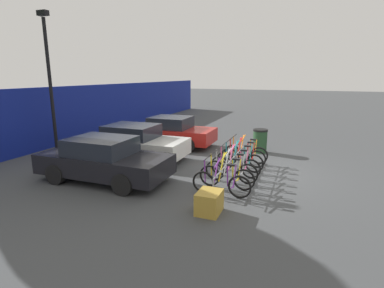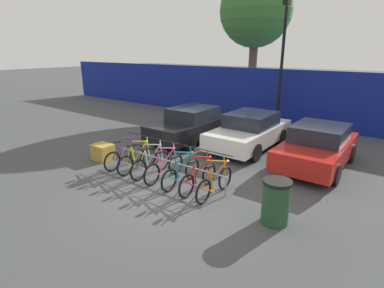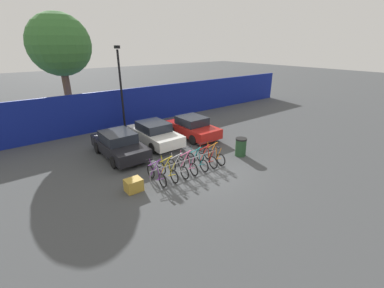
{
  "view_description": "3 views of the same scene",
  "coord_description": "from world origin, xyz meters",
  "px_view_note": "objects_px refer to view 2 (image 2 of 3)",
  "views": [
    {
      "loc": [
        -10.19,
        -1.55,
        3.33
      ],
      "look_at": [
        -0.99,
        1.98,
        1.05
      ],
      "focal_mm": 28.0,
      "sensor_mm": 36.0,
      "label": 1
    },
    {
      "loc": [
        4.84,
        -5.58,
        3.71
      ],
      "look_at": [
        -1.0,
        2.21,
        0.64
      ],
      "focal_mm": 28.0,
      "sensor_mm": 36.0,
      "label": 2
    },
    {
      "loc": [
        -7.55,
        -8.59,
        5.95
      ],
      "look_at": [
        0.36,
        1.59,
        0.86
      ],
      "focal_mm": 24.0,
      "sensor_mm": 36.0,
      "label": 3
    }
  ],
  "objects_px": {
    "bicycle_teal": "(181,173)",
    "bicycle_red": "(198,178)",
    "bicycle_silver": "(151,163)",
    "trash_bin": "(276,202)",
    "car_red": "(317,146)",
    "bike_rack": "(168,163)",
    "tree_behind_hoarding": "(256,11)",
    "bicycle_orange": "(215,183)",
    "lamp_post": "(282,60)",
    "car_white": "(250,131)",
    "bicycle_yellow": "(138,160)",
    "bicycle_pink": "(164,168)",
    "car_black": "(192,124)",
    "cargo_crate": "(103,152)",
    "bicycle_purple": "(125,156)"
  },
  "relations": [
    {
      "from": "bicycle_teal",
      "to": "bicycle_red",
      "type": "distance_m",
      "value": 0.6
    },
    {
      "from": "bicycle_silver",
      "to": "trash_bin",
      "type": "height_order",
      "value": "bicycle_silver"
    },
    {
      "from": "bicycle_red",
      "to": "car_red",
      "type": "height_order",
      "value": "car_red"
    },
    {
      "from": "bike_rack",
      "to": "tree_behind_hoarding",
      "type": "bearing_deg",
      "value": 103.52
    },
    {
      "from": "bicycle_orange",
      "to": "lamp_post",
      "type": "height_order",
      "value": "lamp_post"
    },
    {
      "from": "trash_bin",
      "to": "bicycle_red",
      "type": "bearing_deg",
      "value": 173.08
    },
    {
      "from": "bicycle_silver",
      "to": "tree_behind_hoarding",
      "type": "height_order",
      "value": "tree_behind_hoarding"
    },
    {
      "from": "trash_bin",
      "to": "lamp_post",
      "type": "bearing_deg",
      "value": 111.5
    },
    {
      "from": "bicycle_silver",
      "to": "car_white",
      "type": "xyz_separation_m",
      "value": [
        1.2,
        4.28,
        0.31
      ]
    },
    {
      "from": "bicycle_silver",
      "to": "bicycle_red",
      "type": "xyz_separation_m",
      "value": [
        1.8,
        0.0,
        0.0
      ]
    },
    {
      "from": "bicycle_yellow",
      "to": "bicycle_pink",
      "type": "relative_size",
      "value": 1.0
    },
    {
      "from": "car_black",
      "to": "cargo_crate",
      "type": "height_order",
      "value": "car_black"
    },
    {
      "from": "bicycle_purple",
      "to": "car_white",
      "type": "relative_size",
      "value": 0.41
    },
    {
      "from": "bike_rack",
      "to": "lamp_post",
      "type": "xyz_separation_m",
      "value": [
        0.28,
        7.83,
        2.76
      ]
    },
    {
      "from": "trash_bin",
      "to": "cargo_crate",
      "type": "bearing_deg",
      "value": 177.71
    },
    {
      "from": "bike_rack",
      "to": "cargo_crate",
      "type": "xyz_separation_m",
      "value": [
        -2.91,
        -0.17,
        -0.22
      ]
    },
    {
      "from": "bicycle_orange",
      "to": "car_red",
      "type": "relative_size",
      "value": 0.43
    },
    {
      "from": "bicycle_purple",
      "to": "car_red",
      "type": "relative_size",
      "value": 0.43
    },
    {
      "from": "tree_behind_hoarding",
      "to": "bicycle_teal",
      "type": "bearing_deg",
      "value": -73.56
    },
    {
      "from": "bicycle_red",
      "to": "car_white",
      "type": "distance_m",
      "value": 4.33
    },
    {
      "from": "cargo_crate",
      "to": "bicycle_orange",
      "type": "bearing_deg",
      "value": 0.27
    },
    {
      "from": "car_black",
      "to": "cargo_crate",
      "type": "xyz_separation_m",
      "value": [
        -1.03,
        -3.86,
        -0.42
      ]
    },
    {
      "from": "bicycle_purple",
      "to": "tree_behind_hoarding",
      "type": "relative_size",
      "value": 0.22
    },
    {
      "from": "bicycle_purple",
      "to": "bicycle_pink",
      "type": "xyz_separation_m",
      "value": [
        1.74,
        0.0,
        0.0
      ]
    },
    {
      "from": "bicycle_silver",
      "to": "car_black",
      "type": "xyz_separation_m",
      "value": [
        -1.31,
        3.84,
        0.31
      ]
    },
    {
      "from": "bicycle_red",
      "to": "car_black",
      "type": "height_order",
      "value": "car_black"
    },
    {
      "from": "bicycle_yellow",
      "to": "car_red",
      "type": "height_order",
      "value": "car_red"
    },
    {
      "from": "bicycle_silver",
      "to": "bicycle_orange",
      "type": "relative_size",
      "value": 1.0
    },
    {
      "from": "bicycle_silver",
      "to": "car_white",
      "type": "relative_size",
      "value": 0.41
    },
    {
      "from": "car_black",
      "to": "trash_bin",
      "type": "height_order",
      "value": "car_black"
    },
    {
      "from": "car_black",
      "to": "car_white",
      "type": "height_order",
      "value": "same"
    },
    {
      "from": "bicycle_silver",
      "to": "bicycle_pink",
      "type": "bearing_deg",
      "value": 2.24
    },
    {
      "from": "bicycle_yellow",
      "to": "bike_rack",
      "type": "bearing_deg",
      "value": 3.95
    },
    {
      "from": "bicycle_pink",
      "to": "trash_bin",
      "type": "height_order",
      "value": "bicycle_pink"
    },
    {
      "from": "bicycle_silver",
      "to": "bicycle_pink",
      "type": "xyz_separation_m",
      "value": [
        0.55,
        0.0,
        0.0
      ]
    },
    {
      "from": "bike_rack",
      "to": "cargo_crate",
      "type": "distance_m",
      "value": 2.92
    },
    {
      "from": "bicycle_silver",
      "to": "lamp_post",
      "type": "xyz_separation_m",
      "value": [
        0.85,
        7.97,
        2.88
      ]
    },
    {
      "from": "trash_bin",
      "to": "tree_behind_hoarding",
      "type": "height_order",
      "value": "tree_behind_hoarding"
    },
    {
      "from": "bicycle_yellow",
      "to": "trash_bin",
      "type": "bearing_deg",
      "value": -6.85
    },
    {
      "from": "bicycle_yellow",
      "to": "car_white",
      "type": "xyz_separation_m",
      "value": [
        1.78,
        4.28,
        0.31
      ]
    },
    {
      "from": "bicycle_red",
      "to": "car_red",
      "type": "xyz_separation_m",
      "value": [
        2.06,
        3.82,
        0.31
      ]
    },
    {
      "from": "bicycle_purple",
      "to": "car_white",
      "type": "bearing_deg",
      "value": 61.56
    },
    {
      "from": "car_black",
      "to": "cargo_crate",
      "type": "bearing_deg",
      "value": -104.92
    },
    {
      "from": "bicycle_silver",
      "to": "bicycle_orange",
      "type": "bearing_deg",
      "value": 2.24
    },
    {
      "from": "bicycle_red",
      "to": "car_black",
      "type": "xyz_separation_m",
      "value": [
        -3.11,
        3.84,
        0.31
      ]
    },
    {
      "from": "bicycle_yellow",
      "to": "car_white",
      "type": "height_order",
      "value": "car_white"
    },
    {
      "from": "bike_rack",
      "to": "cargo_crate",
      "type": "relative_size",
      "value": 5.8
    },
    {
      "from": "bike_rack",
      "to": "bicycle_pink",
      "type": "bearing_deg",
      "value": -98.19
    },
    {
      "from": "bicycle_pink",
      "to": "bicycle_silver",
      "type": "bearing_deg",
      "value": -178.41
    },
    {
      "from": "bicycle_pink",
      "to": "bicycle_orange",
      "type": "relative_size",
      "value": 1.0
    }
  ]
}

